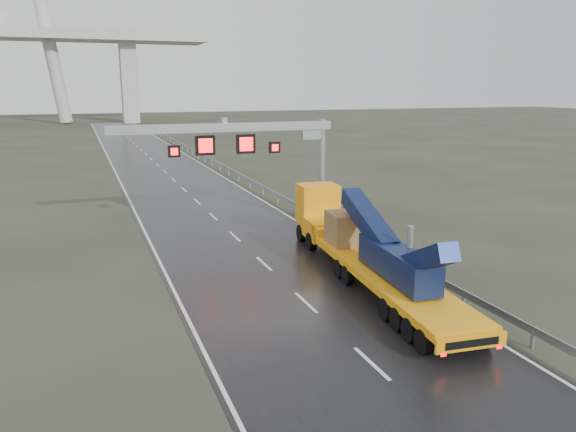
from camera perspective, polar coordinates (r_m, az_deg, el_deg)
name	(u,v)px	position (r m, az deg, el deg)	size (l,w,h in m)	color
ground	(346,340)	(21.86, 5.90, -12.44)	(400.00, 400.00, 0.00)	#2B2E20
road	(174,180)	(59.06, -11.55, 3.62)	(11.00, 200.00, 0.02)	black
guardrail	(259,185)	(50.68, -2.93, 3.14)	(0.20, 140.00, 1.40)	#919599
sign_gantry	(256,145)	(37.47, -3.28, 7.23)	(14.90, 1.20, 7.42)	#B0B1AC
heavy_haul_truck	(357,240)	(29.17, 6.98, -2.47)	(4.23, 18.14, 4.23)	orange
exit_sign_pair	(351,210)	(37.10, 6.44, 0.65)	(1.21, 0.39, 2.13)	#93979B
striped_barrier	(334,214)	(40.20, 4.71, 0.22)	(0.60, 0.32, 1.01)	red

